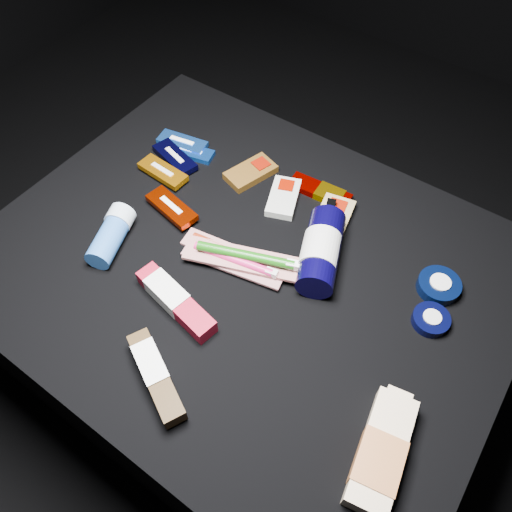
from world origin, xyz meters
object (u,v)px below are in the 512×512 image
Objects in this scene: deodorant_stick at (111,235)px; bodywash_bottle at (381,454)px; lotion_bottle at (321,251)px; toothpaste_carton_red at (173,299)px.

bodywash_bottle is at bearing -26.33° from deodorant_stick.
lotion_bottle reaches higher than bodywash_bottle.
deodorant_stick is at bearing -172.71° from lotion_bottle.
lotion_bottle is at bearing 124.64° from bodywash_bottle.
bodywash_bottle is at bearing -66.60° from lotion_bottle.
lotion_bottle is 0.28m from toothpaste_carton_red.
lotion_bottle is at bearing 8.42° from deodorant_stick.
lotion_bottle is at bearing 64.67° from toothpaste_carton_red.
toothpaste_carton_red is (-0.42, 0.03, -0.00)m from bodywash_bottle.
deodorant_stick is 0.75× the size of toothpaste_carton_red.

